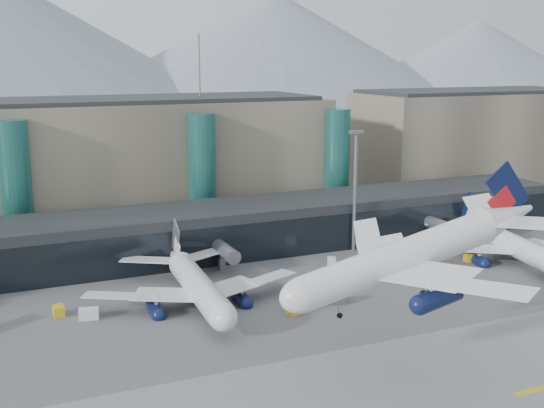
{
  "coord_description": "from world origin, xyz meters",
  "views": [
    {
      "loc": [
        -41.8,
        -72.98,
        40.42
      ],
      "look_at": [
        4.09,
        32.0,
        15.6
      ],
      "focal_mm": 45.0,
      "sensor_mm": 36.0,
      "label": 1
    }
  ],
  "objects_px": {
    "lightmast_mid": "(355,184)",
    "veh_c": "(339,298)",
    "jet_parked_mid": "(194,274)",
    "veh_b": "(59,311)",
    "hero_jet": "(424,243)",
    "veh_e": "(472,257)",
    "veh_g": "(391,273)",
    "jet_parked_right": "(501,234)",
    "veh_d": "(332,262)",
    "veh_h": "(297,307)",
    "veh_a": "(89,314)"
  },
  "relations": [
    {
      "from": "veh_a",
      "to": "lightmast_mid",
      "type": "bearing_deg",
      "value": 27.31
    },
    {
      "from": "veh_e",
      "to": "veh_d",
      "type": "bearing_deg",
      "value": 178.47
    },
    {
      "from": "veh_b",
      "to": "veh_e",
      "type": "height_order",
      "value": "veh_e"
    },
    {
      "from": "lightmast_mid",
      "to": "jet_parked_mid",
      "type": "bearing_deg",
      "value": -158.95
    },
    {
      "from": "jet_parked_right",
      "to": "veh_b",
      "type": "xyz_separation_m",
      "value": [
        -87.97,
        2.09,
        -3.94
      ]
    },
    {
      "from": "hero_jet",
      "to": "veh_h",
      "type": "bearing_deg",
      "value": 102.63
    },
    {
      "from": "veh_d",
      "to": "veh_e",
      "type": "bearing_deg",
      "value": -81.54
    },
    {
      "from": "veh_e",
      "to": "veh_g",
      "type": "distance_m",
      "value": 20.43
    },
    {
      "from": "veh_e",
      "to": "veh_g",
      "type": "bearing_deg",
      "value": -160.87
    },
    {
      "from": "jet_parked_right",
      "to": "veh_d",
      "type": "relative_size",
      "value": 13.16
    },
    {
      "from": "jet_parked_right",
      "to": "veh_h",
      "type": "relative_size",
      "value": 11.15
    },
    {
      "from": "veh_b",
      "to": "veh_h",
      "type": "bearing_deg",
      "value": -113.06
    },
    {
      "from": "jet_parked_mid",
      "to": "jet_parked_right",
      "type": "relative_size",
      "value": 1.01
    },
    {
      "from": "veh_c",
      "to": "hero_jet",
      "type": "bearing_deg",
      "value": -89.86
    },
    {
      "from": "veh_a",
      "to": "veh_e",
      "type": "bearing_deg",
      "value": 11.48
    },
    {
      "from": "jet_parked_right",
      "to": "veh_b",
      "type": "bearing_deg",
      "value": 98.87
    },
    {
      "from": "hero_jet",
      "to": "veh_a",
      "type": "bearing_deg",
      "value": 136.37
    },
    {
      "from": "jet_parked_mid",
      "to": "veh_c",
      "type": "xyz_separation_m",
      "value": [
        21.83,
        -11.08,
        -3.82
      ]
    },
    {
      "from": "jet_parked_mid",
      "to": "veh_c",
      "type": "height_order",
      "value": "jet_parked_mid"
    },
    {
      "from": "lightmast_mid",
      "to": "veh_a",
      "type": "distance_m",
      "value": 61.7
    },
    {
      "from": "veh_h",
      "to": "veh_g",
      "type": "bearing_deg",
      "value": -2.24
    },
    {
      "from": "hero_jet",
      "to": "veh_b",
      "type": "height_order",
      "value": "hero_jet"
    },
    {
      "from": "jet_parked_mid",
      "to": "jet_parked_right",
      "type": "height_order",
      "value": "jet_parked_mid"
    },
    {
      "from": "jet_parked_mid",
      "to": "veh_a",
      "type": "distance_m",
      "value": 18.17
    },
    {
      "from": "lightmast_mid",
      "to": "veh_c",
      "type": "xyz_separation_m",
      "value": [
        -18.26,
        -26.51,
        -13.5
      ]
    },
    {
      "from": "jet_parked_mid",
      "to": "veh_g",
      "type": "height_order",
      "value": "jet_parked_mid"
    },
    {
      "from": "hero_jet",
      "to": "veh_g",
      "type": "bearing_deg",
      "value": 63.6
    },
    {
      "from": "veh_d",
      "to": "veh_a",
      "type": "bearing_deg",
      "value": 125.57
    },
    {
      "from": "veh_d",
      "to": "veh_e",
      "type": "height_order",
      "value": "veh_e"
    },
    {
      "from": "veh_e",
      "to": "veh_h",
      "type": "bearing_deg",
      "value": -150.59
    },
    {
      "from": "veh_a",
      "to": "veh_b",
      "type": "bearing_deg",
      "value": 151.21
    },
    {
      "from": "veh_e",
      "to": "veh_h",
      "type": "height_order",
      "value": "veh_h"
    },
    {
      "from": "veh_b",
      "to": "veh_c",
      "type": "relative_size",
      "value": 0.81
    },
    {
      "from": "hero_jet",
      "to": "veh_c",
      "type": "xyz_separation_m",
      "value": [
        3.59,
        27.22,
        -16.92
      ]
    },
    {
      "from": "lightmast_mid",
      "to": "veh_b",
      "type": "relative_size",
      "value": 9.6
    },
    {
      "from": "jet_parked_mid",
      "to": "veh_b",
      "type": "bearing_deg",
      "value": 87.91
    },
    {
      "from": "veh_g",
      "to": "veh_a",
      "type": "bearing_deg",
      "value": -142.19
    },
    {
      "from": "hero_jet",
      "to": "veh_g",
      "type": "relative_size",
      "value": 18.43
    },
    {
      "from": "veh_g",
      "to": "veh_h",
      "type": "distance_m",
      "value": 26.38
    },
    {
      "from": "hero_jet",
      "to": "veh_d",
      "type": "distance_m",
      "value": 50.33
    },
    {
      "from": "lightmast_mid",
      "to": "veh_a",
      "type": "height_order",
      "value": "lightmast_mid"
    },
    {
      "from": "veh_g",
      "to": "jet_parked_right",
      "type": "bearing_deg",
      "value": 43.2
    },
    {
      "from": "veh_b",
      "to": "veh_g",
      "type": "distance_m",
      "value": 59.85
    },
    {
      "from": "jet_parked_mid",
      "to": "jet_parked_right",
      "type": "distance_m",
      "value": 66.09
    },
    {
      "from": "jet_parked_mid",
      "to": "veh_a",
      "type": "height_order",
      "value": "jet_parked_mid"
    },
    {
      "from": "hero_jet",
      "to": "veh_a",
      "type": "distance_m",
      "value": 54.21
    },
    {
      "from": "hero_jet",
      "to": "lightmast_mid",
      "type": "bearing_deg",
      "value": 69.98
    },
    {
      "from": "veh_a",
      "to": "veh_e",
      "type": "distance_m",
      "value": 75.89
    },
    {
      "from": "jet_parked_mid",
      "to": "veh_d",
      "type": "height_order",
      "value": "jet_parked_mid"
    },
    {
      "from": "veh_d",
      "to": "veh_g",
      "type": "relative_size",
      "value": 1.41
    }
  ]
}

